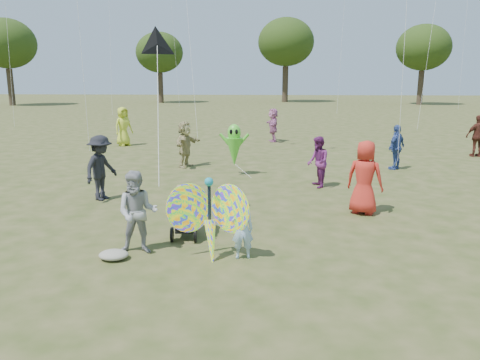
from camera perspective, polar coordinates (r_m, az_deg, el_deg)
name	(u,v)px	position (r m, az deg, el deg)	size (l,w,h in m)	color
ground	(245,254)	(8.95, 0.61, -9.01)	(160.00, 160.00, 0.00)	#51592B
child_girl	(242,230)	(8.57, 0.30, -6.07)	(0.40, 0.26, 1.10)	#A4C7E8
adult_man	(138,213)	(8.95, -12.38, -3.91)	(0.77, 0.60, 1.59)	#9B9CA1
grey_bag	(114,255)	(8.97, -15.15, -8.80)	(0.54, 0.44, 0.17)	gray
crowd_a	(365,177)	(11.67, 14.96, 0.30)	(0.88, 0.57, 1.80)	red
crowd_b	(101,168)	(13.12, -16.60, 1.43)	(1.14, 0.65, 1.76)	black
crowd_c	(396,147)	(17.71, 18.54, 3.81)	(0.94, 0.39, 1.61)	#354D93
crowd_d	(185,144)	(17.37, -6.70, 4.35)	(1.57, 0.50, 1.70)	tan
crowd_e	(318,162)	(14.23, 9.47, 2.17)	(0.75, 0.59, 1.54)	#6E2467
crowd_g	(123,126)	(23.38, -14.04, 6.35)	(0.91, 0.59, 1.86)	#C5D231
crowd_h	(478,136)	(21.86, 27.03, 4.80)	(1.02, 0.42, 1.74)	#4F231A
crowd_j	(273,125)	(24.22, 4.05, 6.70)	(1.58, 0.50, 1.71)	#B8699A
jogging_stroller	(187,207)	(9.82, -6.53, -3.34)	(0.56, 1.08, 1.09)	black
butterfly_kite	(210,219)	(8.52, -3.69, -4.74)	(1.74, 0.75, 1.72)	orange
delta_kite_rig	(157,46)	(10.54, -10.06, 15.82)	(0.89, 2.23, 3.08)	black
alien_kite	(234,147)	(15.75, -0.71, 4.05)	(1.12, 0.69, 1.74)	#53CF30
tree_line	(304,43)	(53.51, 7.75, 16.20)	(91.78, 33.60, 10.79)	#3A2D21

